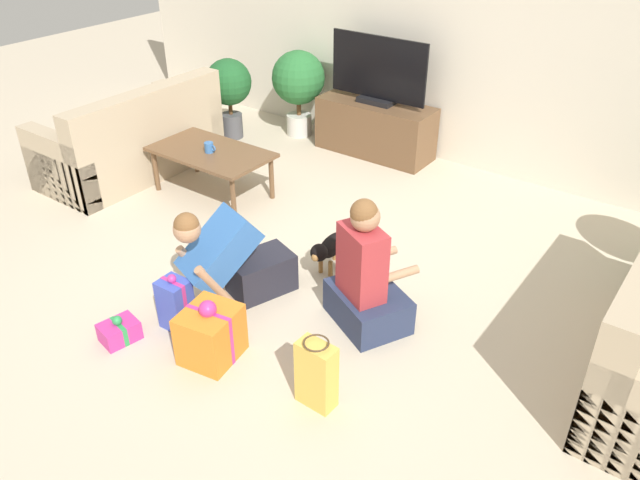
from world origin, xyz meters
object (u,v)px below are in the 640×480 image
object	(u,v)px
sofa_left	(133,142)
mug	(209,147)
potted_plant_corner_left	(229,87)
person_kneeling	(234,259)
gift_bag_a	(316,374)
tv_console	(375,128)
gift_box_a	(211,334)
gift_box_b	(119,331)
dog	(330,248)
tv	(378,74)
person_sitting	(366,281)
gift_box_c	(176,304)
coffee_table	(211,155)
potted_plant_back_left	(298,82)

from	to	relation	value
sofa_left	mug	bearing A→B (deg)	93.74
potted_plant_corner_left	person_kneeling	bearing A→B (deg)	-46.43
gift_bag_a	mug	distance (m)	2.72
tv_console	gift_box_a	distance (m)	3.35
gift_box_a	person_kneeling	bearing A→B (deg)	117.71
tv_console	gift_box_b	xyz separation A→B (m)	(0.26, -3.48, -0.20)
dog	tv	bearing A→B (deg)	108.78
person_sitting	gift_box_c	bearing A→B (deg)	64.92
tv	potted_plant_corner_left	world-z (taller)	tv
tv_console	person_sitting	xyz separation A→B (m)	(1.42, -2.41, 0.06)
coffee_table	gift_bag_a	world-z (taller)	gift_bag_a
tv	gift_box_c	xyz separation A→B (m)	(0.45, -3.16, -0.66)
tv_console	tv	size ratio (longest dim) A/B	1.14
gift_box_a	gift_box_c	size ratio (longest dim) A/B	1.04
tv	dog	bearing A→B (deg)	-66.73
person_sitting	potted_plant_corner_left	bearing A→B (deg)	-5.40
dog	gift_box_b	size ratio (longest dim) A/B	1.89
sofa_left	coffee_table	bearing A→B (deg)	95.70
tv	mug	xyz separation A→B (m)	(-0.67, -1.69, -0.36)
person_kneeling	gift_box_c	xyz separation A→B (m)	(-0.12, -0.44, -0.16)
person_kneeling	gift_bag_a	xyz separation A→B (m)	(1.02, -0.45, -0.12)
gift_box_a	mug	world-z (taller)	mug
potted_plant_back_left	potted_plant_corner_left	world-z (taller)	potted_plant_back_left
person_sitting	coffee_table	bearing A→B (deg)	7.49
sofa_left	coffee_table	size ratio (longest dim) A/B	1.58
sofa_left	gift_box_b	xyz separation A→B (m)	(1.90, -1.73, -0.24)
gift_bag_a	potted_plant_corner_left	bearing A→B (deg)	139.62
potted_plant_back_left	dog	xyz separation A→B (m)	(1.83, -2.00, -0.39)
person_kneeling	mug	size ratio (longest dim) A/B	7.01
coffee_table	gift_bag_a	bearing A→B (deg)	-33.66
dog	gift_bag_a	size ratio (longest dim) A/B	1.12
potted_plant_corner_left	gift_bag_a	distance (m)	4.07
potted_plant_back_left	mug	world-z (taller)	potted_plant_back_left
tv	gift_box_c	size ratio (longest dim) A/B	2.60
potted_plant_back_left	person_sitting	xyz separation A→B (m)	(2.37, -2.36, -0.26)
gift_box_b	mug	distance (m)	2.06
tv	gift_bag_a	distance (m)	3.61
coffee_table	gift_box_c	size ratio (longest dim) A/B	2.67
coffee_table	gift_box_b	size ratio (longest dim) A/B	4.11
sofa_left	tv	world-z (taller)	tv
potted_plant_back_left	gift_box_b	xyz separation A→B (m)	(1.21, -3.43, -0.53)
potted_plant_back_left	mug	bearing A→B (deg)	-80.27
dog	gift_box_a	bearing A→B (deg)	-96.32
sofa_left	potted_plant_corner_left	bearing A→B (deg)	172.91
gift_box_c	potted_plant_corner_left	bearing A→B (deg)	126.66
tv	gift_bag_a	size ratio (longest dim) A/B	2.37
tv_console	gift_bag_a	size ratio (longest dim) A/B	2.71
sofa_left	gift_bag_a	bearing A→B (deg)	66.26
tv_console	gift_bag_a	distance (m)	3.55
gift_bag_a	tv_console	bearing A→B (deg)	116.61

